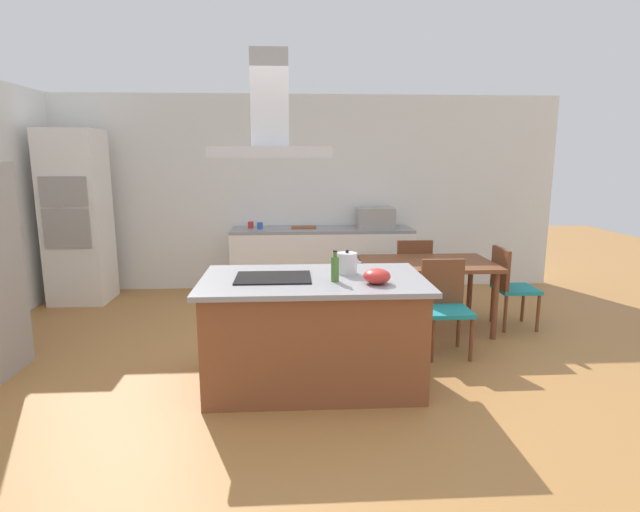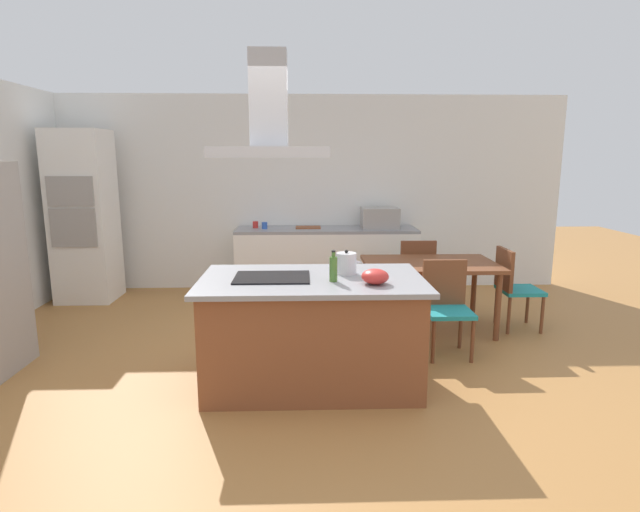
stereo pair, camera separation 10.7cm
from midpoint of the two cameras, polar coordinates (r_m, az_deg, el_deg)
name	(u,v)px [view 1 (the left image)]	position (r m, az deg, el deg)	size (l,w,h in m)	color
ground	(307,324)	(5.76, -1.97, -7.70)	(16.00, 16.00, 0.00)	#AD753D
wall_back	(303,193)	(7.23, -2.38, 7.05)	(7.20, 0.10, 2.70)	white
kitchen_island	(313,331)	(4.20, -1.50, -8.41)	(1.80, 1.06, 0.90)	brown
cooktop	(273,278)	(4.07, -6.04, -2.44)	(0.60, 0.44, 0.01)	black
tea_kettle	(347,263)	(4.21, 2.35, -0.81)	(0.22, 0.17, 0.20)	silver
olive_oil_bottle	(335,268)	(3.93, 0.92, -1.40)	(0.06, 0.06, 0.25)	#47722D
mixing_bowl	(377,276)	(3.89, 5.64, -2.28)	(0.21, 0.21, 0.12)	red
back_counter	(322,261)	(6.99, -0.22, -0.53)	(2.46, 0.62, 0.90)	white
countertop_microwave	(375,218)	(6.97, 5.78, 4.30)	(0.50, 0.38, 0.28)	#9E9993
coffee_mug_red	(251,225)	(7.00, -8.24, 3.49)	(0.08, 0.08, 0.09)	red
coffee_mug_blue	(260,226)	(6.90, -7.22, 3.40)	(0.08, 0.08, 0.09)	#2D56B2
cutting_board	(304,227)	(6.95, -2.28, 3.24)	(0.34, 0.24, 0.02)	brown
wall_oven_stack	(77,217)	(7.20, -26.06, 3.94)	(0.70, 0.66, 2.20)	white
dining_table	(427,269)	(5.57, 11.43, -1.47)	(1.40, 0.90, 0.75)	brown
chair_facing_island	(445,300)	(4.98, 13.29, -4.90)	(0.42, 0.42, 0.89)	teal
chair_facing_back_wall	(412,270)	(6.23, 9.84, -1.58)	(0.42, 0.42, 0.89)	teal
chair_at_right_end	(509,282)	(5.90, 20.01, -2.80)	(0.42, 0.42, 0.89)	teal
range_hood	(270,124)	(3.97, -6.40, 14.59)	(0.90, 0.55, 0.78)	#ADADB2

